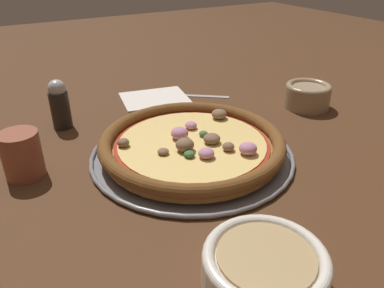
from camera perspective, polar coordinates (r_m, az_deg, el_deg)
ground_plane at (r=0.68m, az=0.00°, el=-1.83°), size 3.00×3.00×0.00m
pizza_tray at (r=0.68m, az=0.00°, el=-1.49°), size 0.37×0.37×0.01m
pizza at (r=0.67m, az=0.04°, el=0.11°), size 0.33×0.33×0.04m
bowl_near at (r=0.44m, az=11.01°, el=-17.98°), size 0.14×0.14×0.05m
bowl_far at (r=0.92m, az=17.19°, el=7.17°), size 0.10×0.10×0.06m
drinking_cup at (r=0.67m, az=-24.50°, el=-1.48°), size 0.06×0.06×0.08m
napkin at (r=0.94m, az=-5.71°, el=7.04°), size 0.18×0.16×0.01m
fork at (r=0.96m, az=-0.65°, el=7.45°), size 0.16×0.13×0.00m
pepper_shaker at (r=0.82m, az=-19.53°, el=5.71°), size 0.04×0.04×0.10m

